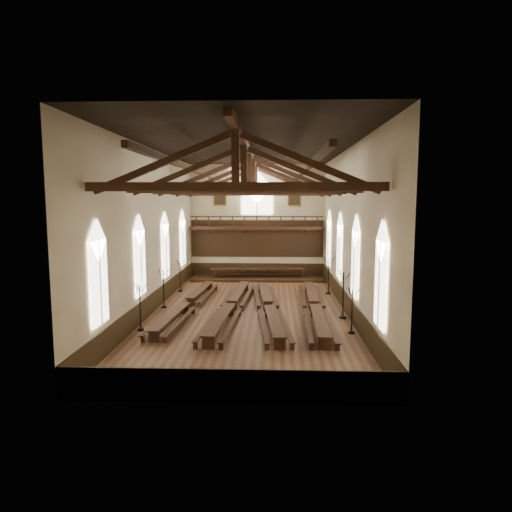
{
  "coord_description": "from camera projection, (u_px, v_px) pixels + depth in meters",
  "views": [
    {
      "loc": [
        1.47,
        -27.76,
        6.9
      ],
      "look_at": [
        0.35,
        1.5,
        3.28
      ],
      "focal_mm": 32.0,
      "sensor_mm": 36.0,
      "label": 1
    }
  ],
  "objects": [
    {
      "name": "candelabrum_right_far",
      "position": [
        329.0,
        283.0,
        33.58
      ],
      "size": [
        0.83,
        0.77,
        2.74
      ],
      "color": "black",
      "rests_on": "ground"
    },
    {
      "name": "candelabrum_right_near",
      "position": [
        352.0,
        320.0,
        23.59
      ],
      "size": [
        0.65,
        0.75,
        2.43
      ],
      "color": "black",
      "rests_on": "ground"
    },
    {
      "name": "portraits",
      "position": [
        257.0,
        197.0,
        40.35
      ],
      "size": [
        7.75,
        0.09,
        1.45
      ],
      "color": "brown",
      "rests_on": "room_walls"
    },
    {
      "name": "candelabrum_left_far",
      "position": [
        180.0,
        282.0,
        34.38
      ],
      "size": [
        0.7,
        0.73,
        2.42
      ],
      "color": "black",
      "rests_on": "ground"
    },
    {
      "name": "dais",
      "position": [
        258.0,
        278.0,
        39.72
      ],
      "size": [
        11.4,
        3.0,
        0.2
      ],
      "primitive_type": "cube",
      "color": "black",
      "rests_on": "ground"
    },
    {
      "name": "refectory_row_b",
      "position": [
        231.0,
        305.0,
        27.75
      ],
      "size": [
        1.87,
        14.22,
        0.72
      ],
      "color": "#381E11",
      "rests_on": "ground"
    },
    {
      "name": "candelabrum_left_mid",
      "position": [
        164.0,
        296.0,
        29.21
      ],
      "size": [
        0.72,
        0.79,
        2.58
      ],
      "color": "black",
      "rests_on": "ground"
    },
    {
      "name": "roof_trusses",
      "position": [
        249.0,
        178.0,
        27.42
      ],
      "size": [
        11.7,
        25.7,
        2.8
      ],
      "color": "#381E11",
      "rests_on": "room_walls"
    },
    {
      "name": "wainscot_band",
      "position": [
        250.0,
        302.0,
        28.35
      ],
      "size": [
        12.0,
        26.0,
        1.2
      ],
      "color": "black",
      "rests_on": "ground"
    },
    {
      "name": "room_walls",
      "position": [
        249.0,
        207.0,
        27.64
      ],
      "size": [
        26.0,
        26.0,
        26.0
      ],
      "color": "beige",
      "rests_on": "ground"
    },
    {
      "name": "side_windows",
      "position": [
        249.0,
        252.0,
        27.97
      ],
      "size": [
        11.85,
        19.8,
        4.5
      ],
      "color": "white",
      "rests_on": "room_walls"
    },
    {
      "name": "high_chairs",
      "position": [
        258.0,
        270.0,
        40.43
      ],
      "size": [
        4.93,
        0.43,
        0.91
      ],
      "color": "#381E11",
      "rests_on": "dais"
    },
    {
      "name": "refectory_row_c",
      "position": [
        269.0,
        306.0,
        27.58
      ],
      "size": [
        1.96,
        14.01,
        0.7
      ],
      "color": "#381E11",
      "rests_on": "ground"
    },
    {
      "name": "high_table",
      "position": [
        258.0,
        270.0,
        39.62
      ],
      "size": [
        8.24,
        1.48,
        0.77
      ],
      "color": "#381E11",
      "rests_on": "dais"
    },
    {
      "name": "refectory_row_d",
      "position": [
        315.0,
        306.0,
        27.63
      ],
      "size": [
        1.61,
        14.14,
        0.72
      ],
      "color": "#381E11",
      "rests_on": "ground"
    },
    {
      "name": "end_window",
      "position": [
        257.0,
        196.0,
        40.33
      ],
      "size": [
        2.8,
        0.12,
        3.8
      ],
      "color": "silver",
      "rests_on": "room_walls"
    },
    {
      "name": "refectory_row_a",
      "position": [
        188.0,
        303.0,
        28.53
      ],
      "size": [
        1.75,
        13.73,
        0.67
      ],
      "color": "#381E11",
      "rests_on": "ground"
    },
    {
      "name": "minstrels_gallery",
      "position": [
        257.0,
        234.0,
        40.5
      ],
      "size": [
        11.8,
        1.24,
        3.7
      ],
      "color": "#381E11",
      "rests_on": "room_walls"
    },
    {
      "name": "candelabrum_left_near",
      "position": [
        140.0,
        316.0,
        24.11
      ],
      "size": [
        0.78,
        0.73,
        2.57
      ],
      "color": "black",
      "rests_on": "ground"
    },
    {
      "name": "ground",
      "position": [
        250.0,
        311.0,
        28.43
      ],
      "size": [
        26.0,
        26.0,
        0.0
      ],
      "primitive_type": "plane",
      "color": "brown",
      "rests_on": "ground"
    },
    {
      "name": "candelabrum_right_mid",
      "position": [
        343.0,
        304.0,
        26.59
      ],
      "size": [
        0.82,
        0.87,
        2.88
      ],
      "color": "black",
      "rests_on": "ground"
    }
  ]
}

